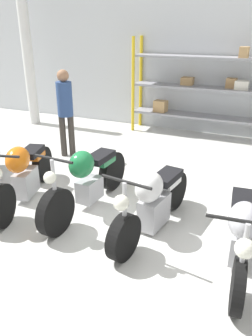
{
  "coord_description": "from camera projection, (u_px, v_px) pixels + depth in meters",
  "views": [
    {
      "loc": [
        1.75,
        -3.6,
        2.59
      ],
      "look_at": [
        0.0,
        0.4,
        0.7
      ],
      "focal_mm": 35.0,
      "sensor_mm": 36.0,
      "label": 1
    }
  ],
  "objects": [
    {
      "name": "person_browsing",
      "position": [
        65.0,
        106.0,
        6.74
      ],
      "size": [
        0.44,
        0.44,
        1.81
      ],
      "rotation": [
        0.0,
        0.0,
        2.11
      ],
      "color": "#38332D",
      "rests_on": "ground_plane"
    },
    {
      "name": "support_pillar",
      "position": [
        28.0,
        58.0,
        8.82
      ],
      "size": [
        0.28,
        0.28,
        3.6
      ],
      "color": "silver",
      "rests_on": "ground_plane"
    },
    {
      "name": "back_wall",
      "position": [
        199.0,
        61.0,
        8.15
      ],
      "size": [
        30.0,
        0.08,
        3.6
      ],
      "color": "silver",
      "rests_on": "ground_plane"
    },
    {
      "name": "shelving_rack",
      "position": [
        204.0,
        88.0,
        7.99
      ],
      "size": [
        3.61,
        0.63,
        2.38
      ],
      "color": "gold",
      "rests_on": "ground_plane"
    },
    {
      "name": "motorcycle_white",
      "position": [
        153.0,
        201.0,
        4.39
      ],
      "size": [
        0.66,
        2.03,
        1.02
      ],
      "rotation": [
        0.0,
        0.0,
        -1.72
      ],
      "color": "black",
      "rests_on": "ground_plane"
    },
    {
      "name": "motorcycle_green",
      "position": [
        87.0,
        180.0,
        4.9
      ],
      "size": [
        0.59,
        2.19,
        1.09
      ],
      "rotation": [
        0.0,
        0.0,
        -1.63
      ],
      "color": "black",
      "rests_on": "ground_plane"
    },
    {
      "name": "ground_plane",
      "position": [
        115.0,
        223.0,
        4.7
      ],
      "size": [
        30.0,
        30.0,
        0.0
      ],
      "primitive_type": "plane",
      "color": "silver"
    },
    {
      "name": "motorcycle_orange",
      "position": [
        23.0,
        174.0,
        5.13
      ],
      "size": [
        0.88,
        2.11,
        1.06
      ],
      "rotation": [
        0.0,
        0.0,
        -1.3
      ],
      "color": "black",
      "rests_on": "ground_plane"
    },
    {
      "name": "motorcycle_silver",
      "position": [
        241.0,
        232.0,
        3.69
      ],
      "size": [
        0.75,
        1.96,
        1.0
      ],
      "rotation": [
        0.0,
        0.0,
        -1.48
      ],
      "color": "black",
      "rests_on": "ground_plane"
    }
  ]
}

